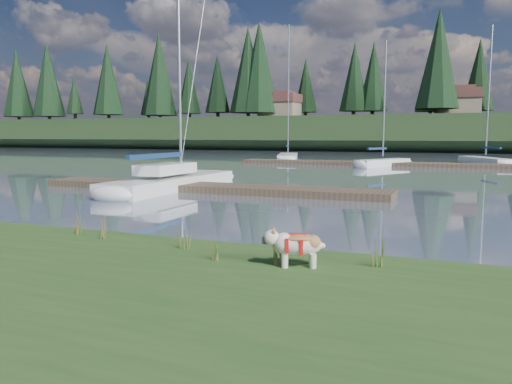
% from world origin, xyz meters
% --- Properties ---
extents(ground, '(200.00, 200.00, 0.00)m').
position_xyz_m(ground, '(0.00, 30.00, 0.00)').
color(ground, slate).
rests_on(ground, ground).
extents(ridge, '(200.00, 20.00, 5.00)m').
position_xyz_m(ridge, '(0.00, 73.00, 2.50)').
color(ridge, '#1C3017').
rests_on(ridge, ground).
extents(bulldog, '(1.00, 0.61, 0.59)m').
position_xyz_m(bulldog, '(3.83, -2.75, 0.72)').
color(bulldog, silver).
rests_on(bulldog, bank).
extents(sailboat_main, '(2.00, 9.79, 13.98)m').
position_xyz_m(sailboat_main, '(-5.79, 9.86, 0.42)').
color(sailboat_main, white).
rests_on(sailboat_main, ground).
extents(dock_near, '(16.00, 2.00, 0.30)m').
position_xyz_m(dock_near, '(-4.00, 9.00, 0.15)').
color(dock_near, '#4C3D2C').
rests_on(dock_near, ground).
extents(dock_far, '(26.00, 2.20, 0.30)m').
position_xyz_m(dock_far, '(2.00, 30.00, 0.15)').
color(dock_far, '#4C3D2C').
rests_on(dock_far, ground).
extents(sailboat_bg_1, '(4.15, 8.86, 12.94)m').
position_xyz_m(sailboat_bg_1, '(-9.39, 36.58, 0.33)').
color(sailboat_bg_1, white).
rests_on(sailboat_bg_1, ground).
extents(sailboat_bg_2, '(4.04, 6.09, 9.59)m').
position_xyz_m(sailboat_bg_2, '(1.05, 29.44, 0.33)').
color(sailboat_bg_2, white).
rests_on(sailboat_bg_2, ground).
extents(sailboat_bg_3, '(4.54, 7.62, 11.32)m').
position_xyz_m(sailboat_bg_3, '(8.00, 35.70, 0.33)').
color(sailboat_bg_3, white).
rests_on(sailboat_bg_3, ground).
extents(weed_0, '(0.17, 0.14, 0.59)m').
position_xyz_m(weed_0, '(-0.52, -2.18, 0.60)').
color(weed_0, '#475B23').
rests_on(weed_0, bank).
extents(weed_1, '(0.17, 0.14, 0.54)m').
position_xyz_m(weed_1, '(1.50, -2.32, 0.57)').
color(weed_1, '#475B23').
rests_on(weed_1, bank).
extents(weed_2, '(0.17, 0.14, 0.59)m').
position_xyz_m(weed_2, '(3.55, -2.74, 0.60)').
color(weed_2, '#475B23').
rests_on(weed_2, bank).
extents(weed_3, '(0.17, 0.14, 0.63)m').
position_xyz_m(weed_3, '(-1.25, -2.06, 0.62)').
color(weed_3, '#475B23').
rests_on(weed_3, bank).
extents(weed_4, '(0.17, 0.14, 0.47)m').
position_xyz_m(weed_4, '(2.46, -2.90, 0.55)').
color(weed_4, '#475B23').
rests_on(weed_4, bank).
extents(weed_5, '(0.17, 0.14, 0.70)m').
position_xyz_m(weed_5, '(5.04, -2.29, 0.64)').
color(weed_5, '#475B23').
rests_on(weed_5, bank).
extents(mud_lip, '(60.00, 0.50, 0.14)m').
position_xyz_m(mud_lip, '(0.00, -1.60, 0.07)').
color(mud_lip, '#33281C').
rests_on(mud_lip, ground).
extents(conifer_0, '(5.72, 5.72, 14.15)m').
position_xyz_m(conifer_0, '(-55.00, 67.00, 12.64)').
color(conifer_0, '#382619').
rests_on(conifer_0, ridge).
extents(conifer_1, '(4.40, 4.40, 11.30)m').
position_xyz_m(conifer_1, '(-40.00, 71.00, 11.28)').
color(conifer_1, '#382619').
rests_on(conifer_1, ridge).
extents(conifer_2, '(6.60, 6.60, 16.05)m').
position_xyz_m(conifer_2, '(-25.00, 68.00, 13.54)').
color(conifer_2, '#382619').
rests_on(conifer_2, ridge).
extents(conifer_3, '(4.84, 4.84, 12.25)m').
position_xyz_m(conifer_3, '(-10.00, 72.00, 11.74)').
color(conifer_3, '#382619').
rests_on(conifer_3, ridge).
extents(conifer_4, '(6.16, 6.16, 15.10)m').
position_xyz_m(conifer_4, '(3.00, 66.00, 13.09)').
color(conifer_4, '#382619').
rests_on(conifer_4, ridge).
extents(house_0, '(6.30, 5.30, 4.65)m').
position_xyz_m(house_0, '(-22.00, 70.00, 7.31)').
color(house_0, gray).
rests_on(house_0, ridge).
extents(house_1, '(6.30, 5.30, 4.65)m').
position_xyz_m(house_1, '(6.00, 71.00, 7.31)').
color(house_1, gray).
rests_on(house_1, ridge).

